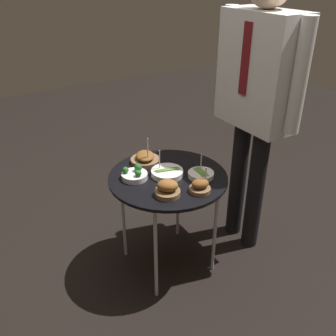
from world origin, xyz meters
The scene contains 9 objects.
ground_plane centered at (0.00, 0.00, 0.00)m, with size 8.00×8.00×0.00m, color black.
serving_cart centered at (0.00, 0.00, 0.59)m, with size 0.67×0.67×0.63m.
bowl_roast_near_rim centered at (0.16, -0.10, 0.67)m, with size 0.13×0.14×0.09m.
bowl_asparagus_front_left centered at (-0.01, 0.00, 0.65)m, with size 0.18×0.18×0.14m.
bowl_asparagus_mid_left centered at (0.10, 0.15, 0.65)m, with size 0.14×0.14×0.12m.
bowl_broccoli_front_right centered at (-0.07, -0.17, 0.65)m, with size 0.14×0.14×0.07m.
bowl_roast_mid_right centered at (-0.21, -0.03, 0.66)m, with size 0.17×0.17×0.18m.
bowl_roast_front_center centered at (0.22, 0.06, 0.66)m, with size 0.11×0.11×0.13m.
waiter_figure centered at (0.05, 0.56, 1.07)m, with size 0.62×0.23×1.69m.
Camera 1 is at (1.53, -0.94, 1.68)m, focal length 40.00 mm.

